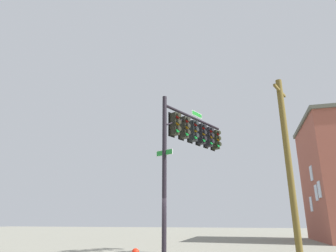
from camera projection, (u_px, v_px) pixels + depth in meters
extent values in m
cylinder|color=black|center=(164.00, 172.00, 13.11)|extent=(0.20, 0.20, 7.24)
cylinder|color=black|center=(194.00, 118.00, 15.91)|extent=(4.59, 2.22, 0.14)
cylinder|color=black|center=(179.00, 121.00, 14.75)|extent=(2.10, 1.03, 1.07)
cube|color=black|center=(175.00, 124.00, 14.41)|extent=(0.45, 0.47, 1.10)
cube|color=black|center=(172.00, 125.00, 14.54)|extent=(0.41, 0.24, 1.22)
sphere|color=maroon|center=(178.00, 117.00, 14.39)|extent=(0.22, 0.22, 0.22)
cylinder|color=black|center=(179.00, 115.00, 14.36)|extent=(0.27, 0.23, 0.23)
sphere|color=#855607|center=(178.00, 123.00, 14.28)|extent=(0.22, 0.22, 0.22)
cylinder|color=black|center=(179.00, 122.00, 14.26)|extent=(0.27, 0.23, 0.23)
sphere|color=#20FF59|center=(178.00, 130.00, 14.18)|extent=(0.22, 0.22, 0.22)
cylinder|color=black|center=(179.00, 129.00, 14.16)|extent=(0.27, 0.23, 0.23)
cube|color=black|center=(184.00, 128.00, 14.98)|extent=(0.44, 0.46, 1.10)
cube|color=black|center=(181.00, 128.00, 15.10)|extent=(0.41, 0.23, 1.22)
sphere|color=maroon|center=(187.00, 121.00, 14.96)|extent=(0.22, 0.22, 0.22)
cylinder|color=black|center=(188.00, 119.00, 14.94)|extent=(0.27, 0.23, 0.23)
sphere|color=#855607|center=(187.00, 127.00, 14.85)|extent=(0.22, 0.22, 0.22)
cylinder|color=black|center=(188.00, 126.00, 14.83)|extent=(0.27, 0.23, 0.23)
sphere|color=#20FF59|center=(187.00, 133.00, 14.75)|extent=(0.22, 0.22, 0.22)
cylinder|color=black|center=(188.00, 132.00, 14.73)|extent=(0.27, 0.23, 0.23)
cube|color=black|center=(193.00, 131.00, 15.54)|extent=(0.44, 0.46, 1.10)
cube|color=black|center=(190.00, 132.00, 15.67)|extent=(0.41, 0.23, 1.22)
sphere|color=maroon|center=(196.00, 124.00, 15.52)|extent=(0.22, 0.22, 0.22)
cylinder|color=black|center=(197.00, 123.00, 15.50)|extent=(0.27, 0.23, 0.23)
sphere|color=#855607|center=(196.00, 130.00, 15.42)|extent=(0.22, 0.22, 0.22)
cylinder|color=black|center=(197.00, 129.00, 15.40)|extent=(0.27, 0.23, 0.23)
sphere|color=#20FF59|center=(196.00, 137.00, 15.32)|extent=(0.22, 0.22, 0.22)
cylinder|color=black|center=(197.00, 136.00, 15.30)|extent=(0.27, 0.23, 0.23)
cube|color=black|center=(201.00, 134.00, 16.11)|extent=(0.44, 0.46, 1.10)
cube|color=black|center=(198.00, 135.00, 16.23)|extent=(0.42, 0.22, 1.22)
sphere|color=maroon|center=(204.00, 128.00, 16.09)|extent=(0.22, 0.22, 0.22)
cylinder|color=black|center=(205.00, 126.00, 16.07)|extent=(0.27, 0.22, 0.23)
sphere|color=#855607|center=(204.00, 134.00, 15.99)|extent=(0.22, 0.22, 0.22)
cylinder|color=black|center=(205.00, 132.00, 15.97)|extent=(0.27, 0.22, 0.23)
sphere|color=#20FF59|center=(204.00, 140.00, 15.89)|extent=(0.22, 0.22, 0.22)
cylinder|color=black|center=(205.00, 139.00, 15.86)|extent=(0.27, 0.22, 0.23)
cube|color=black|center=(208.00, 137.00, 16.68)|extent=(0.44, 0.46, 1.10)
cube|color=black|center=(205.00, 138.00, 16.80)|extent=(0.42, 0.22, 1.22)
sphere|color=maroon|center=(211.00, 131.00, 16.66)|extent=(0.22, 0.22, 0.22)
cylinder|color=black|center=(212.00, 130.00, 16.64)|extent=(0.27, 0.22, 0.23)
sphere|color=#855607|center=(211.00, 137.00, 16.56)|extent=(0.22, 0.22, 0.22)
cylinder|color=black|center=(212.00, 135.00, 16.53)|extent=(0.27, 0.22, 0.23)
sphere|color=#20FF59|center=(212.00, 142.00, 16.45)|extent=(0.22, 0.22, 0.22)
cylinder|color=black|center=(213.00, 141.00, 16.43)|extent=(0.27, 0.22, 0.23)
cube|color=black|center=(215.00, 140.00, 17.24)|extent=(0.44, 0.46, 1.10)
cube|color=black|center=(212.00, 140.00, 17.37)|extent=(0.41, 0.22, 1.22)
sphere|color=maroon|center=(218.00, 134.00, 17.22)|extent=(0.22, 0.22, 0.22)
cylinder|color=black|center=(219.00, 133.00, 17.20)|extent=(0.27, 0.23, 0.23)
sphere|color=#855607|center=(218.00, 139.00, 17.12)|extent=(0.22, 0.22, 0.22)
cylinder|color=black|center=(219.00, 138.00, 17.10)|extent=(0.27, 0.23, 0.23)
sphere|color=#20FF59|center=(219.00, 145.00, 17.02)|extent=(0.22, 0.22, 0.22)
cylinder|color=black|center=(220.00, 144.00, 17.00)|extent=(0.27, 0.23, 0.23)
cube|color=white|center=(197.00, 114.00, 16.19)|extent=(0.86, 0.41, 0.26)
cube|color=#1D7C26|center=(197.00, 114.00, 16.19)|extent=(0.83, 0.40, 0.22)
cube|color=white|center=(164.00, 153.00, 13.38)|extent=(0.41, 0.86, 0.26)
cube|color=#1F7E2E|center=(164.00, 153.00, 13.38)|extent=(0.40, 0.83, 0.22)
cylinder|color=brown|center=(288.00, 161.00, 14.45)|extent=(0.31, 0.31, 8.69)
cube|color=brown|center=(280.00, 91.00, 15.59)|extent=(1.72, 0.78, 0.12)
sphere|color=red|center=(135.00, 252.00, 8.63)|extent=(0.22, 0.22, 0.22)
cube|color=#A5B7C6|center=(311.00, 173.00, 24.16)|extent=(0.90, 0.04, 1.20)
cube|color=#A5B7C6|center=(311.00, 204.00, 25.07)|extent=(0.90, 0.04, 1.20)
cube|color=#A5B7C6|center=(319.00, 189.00, 21.88)|extent=(0.90, 0.04, 1.20)
cube|color=#A5B7C6|center=(316.00, 193.00, 22.92)|extent=(0.90, 0.04, 1.20)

